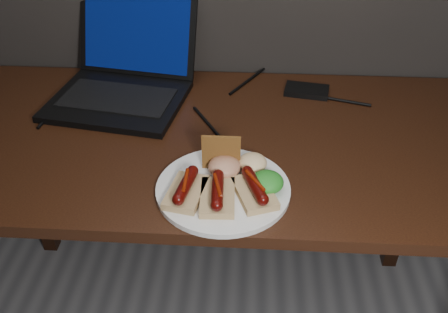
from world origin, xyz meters
The scene contains 12 objects.
desk centered at (0.00, 1.38, 0.66)m, with size 1.40×0.70×0.75m.
laptop centered at (-0.25, 1.58, 0.80)m, with size 0.41×0.42×0.25m.
hard_drive centered at (0.27, 1.61, 0.76)m, with size 0.12×0.07×0.02m, color black.
desk_cables centered at (-0.01, 1.54, 0.75)m, with size 0.87×0.43×0.01m.
plate centered at (0.06, 1.17, 0.76)m, with size 0.29×0.29×0.01m, color silver.
bread_sausage_left centered at (-0.02, 1.13, 0.78)m, with size 0.09×0.13×0.04m.
bread_sausage_center centered at (0.05, 1.12, 0.78)m, with size 0.07×0.12×0.04m.
bread_sausage_right centered at (0.12, 1.14, 0.78)m, with size 0.11×0.13×0.04m.
crispbread centered at (0.05, 1.23, 0.80)m, with size 0.09×0.01×0.09m, color #955928.
salad_greens centered at (0.15, 1.16, 0.78)m, with size 0.07×0.07×0.04m, color #216213.
salsa_mound centered at (0.06, 1.21, 0.78)m, with size 0.07×0.07×0.04m, color maroon.
coleslaw_mound centered at (0.12, 1.23, 0.78)m, with size 0.06×0.06×0.04m, color beige.
Camera 1 is at (0.11, 0.35, 1.44)m, focal length 40.00 mm.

